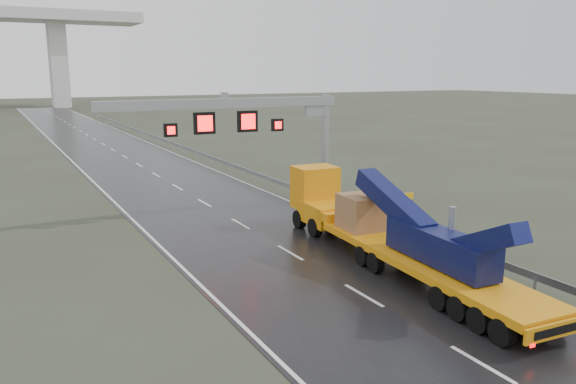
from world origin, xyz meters
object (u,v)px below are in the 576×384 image
sign_gantry (258,122)px  exit_sign_pair (404,204)px  striped_barrier (323,201)px  heavy_haul_truck (376,224)px

sign_gantry → exit_sign_pair: bearing=-53.6°
sign_gantry → striped_barrier: sign_gantry is taller
sign_gantry → heavy_haul_truck: 11.17m
sign_gantry → heavy_haul_truck: size_ratio=0.85×
exit_sign_pair → striped_barrier: bearing=105.5°
exit_sign_pair → striped_barrier: size_ratio=1.80×
heavy_haul_truck → exit_sign_pair: 5.22m
sign_gantry → heavy_haul_truck: bearing=-83.7°
heavy_haul_truck → striped_barrier: heavy_haul_truck is taller
exit_sign_pair → striped_barrier: 6.22m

